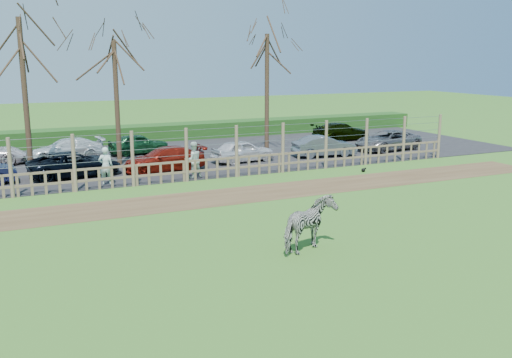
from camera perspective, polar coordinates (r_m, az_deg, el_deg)
name	(u,v)px	position (r m, az deg, el deg)	size (l,w,h in m)	color
ground	(260,227)	(19.51, 0.40, -4.83)	(120.00, 120.00, 0.00)	olive
dirt_strip	(214,198)	(23.51, -4.26, -1.89)	(34.00, 2.80, 0.01)	brown
asphalt	(152,159)	(32.87, -10.38, 2.01)	(44.00, 13.00, 0.04)	#232326
hedge	(125,134)	(39.54, -12.96, 4.37)	(46.00, 2.00, 1.10)	#1E4716
fence	(187,164)	(26.58, -6.93, 1.46)	(30.16, 0.16, 2.50)	brown
tree_left	(22,58)	(29.43, -22.37, 11.11)	(4.80, 4.80, 7.88)	#3D2B1E
tree_mid	(115,73)	(30.97, -13.89, 10.27)	(4.80, 4.80, 6.83)	#3D2B1E
tree_right	(267,64)	(34.31, 1.11, 11.39)	(4.80, 4.80, 7.35)	#3D2B1E
zebra	(309,225)	(17.01, 5.37, -4.58)	(0.88, 1.93, 1.63)	gray
visitor_a	(106,166)	(26.34, -14.79, 1.26)	(0.63, 0.41, 1.72)	silver
visitor_b	(193,160)	(27.17, -6.30, 1.92)	(0.84, 0.65, 1.72)	silver
crow	(363,170)	(29.19, 10.70, 0.90)	(0.27, 0.20, 0.22)	black
car_2	(75,164)	(28.70, -17.68, 1.43)	(1.99, 4.32, 1.20)	black
car_3	(165,159)	(29.07, -9.13, 1.98)	(1.68, 4.13, 1.20)	maroon
car_4	(243,151)	(31.20, -1.34, 2.82)	(1.42, 3.52, 1.20)	white
car_5	(324,146)	(33.10, 6.83, 3.28)	(1.27, 3.64, 1.20)	#565E68
car_6	(388,140)	(36.07, 13.02, 3.78)	(1.99, 4.32, 1.20)	slate
car_9	(66,150)	(33.39, -18.48, 2.81)	(1.68, 4.13, 1.20)	silver
car_10	(139,144)	(34.43, -11.66, 3.46)	(1.42, 3.52, 1.20)	#164924
car_13	(341,132)	(39.75, 8.51, 4.71)	(1.68, 4.13, 1.20)	black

